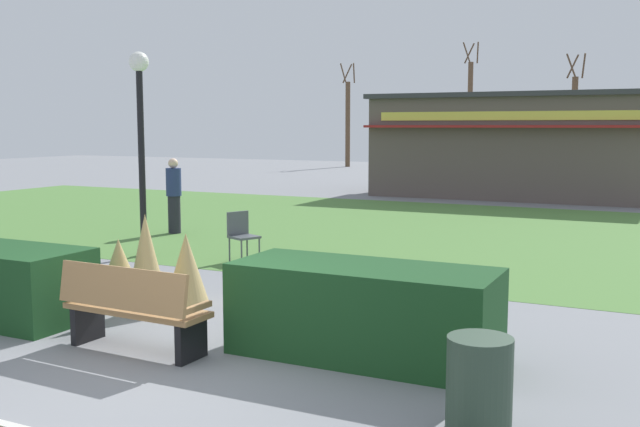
# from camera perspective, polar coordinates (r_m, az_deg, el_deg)

# --- Properties ---
(ground_plane) EXTENTS (80.00, 80.00, 0.00)m
(ground_plane) POSITION_cam_1_polar(r_m,az_deg,el_deg) (7.48, -12.24, -12.11)
(ground_plane) COLOR slate
(lawn_patch) EXTENTS (36.00, 12.00, 0.01)m
(lawn_patch) POSITION_cam_1_polar(r_m,az_deg,el_deg) (16.81, 10.53, -1.50)
(lawn_patch) COLOR #4C7A38
(lawn_patch) RESTS_ON ground_plane
(park_bench) EXTENTS (1.72, 0.59, 0.95)m
(park_bench) POSITION_cam_1_polar(r_m,az_deg,el_deg) (8.10, -14.42, -7.16)
(park_bench) COLOR #9E7547
(park_bench) RESTS_ON ground_plane
(hedge_left) EXTENTS (1.96, 1.10, 0.91)m
(hedge_left) POSITION_cam_1_polar(r_m,az_deg,el_deg) (9.91, -23.01, -5.10)
(hedge_left) COLOR #19421E
(hedge_left) RESTS_ON ground_plane
(hedge_right) EXTENTS (2.76, 1.10, 0.97)m
(hedge_right) POSITION_cam_1_polar(r_m,az_deg,el_deg) (7.71, 3.40, -7.63)
(hedge_right) COLOR #19421E
(hedge_right) RESTS_ON ground_plane
(ornamental_grass_behind_left) EXTENTS (0.68, 0.68, 0.92)m
(ornamental_grass_behind_left) POSITION_cam_1_polar(r_m,az_deg,el_deg) (10.16, -15.37, -4.47)
(ornamental_grass_behind_left) COLOR tan
(ornamental_grass_behind_left) RESTS_ON ground_plane
(ornamental_grass_behind_right) EXTENTS (0.59, 0.59, 1.30)m
(ornamental_grass_behind_right) POSITION_cam_1_polar(r_m,az_deg,el_deg) (9.66, -13.38, -3.85)
(ornamental_grass_behind_right) COLOR tan
(ornamental_grass_behind_right) RESTS_ON ground_plane
(ornamental_grass_behind_center) EXTENTS (0.58, 0.58, 0.93)m
(ornamental_grass_behind_center) POSITION_cam_1_polar(r_m,az_deg,el_deg) (8.37, -0.72, -6.59)
(ornamental_grass_behind_center) COLOR tan
(ornamental_grass_behind_center) RESTS_ON ground_plane
(ornamental_grass_behind_far) EXTENTS (0.61, 0.61, 0.98)m
(ornamental_grass_behind_far) POSITION_cam_1_polar(r_m,az_deg,el_deg) (10.07, -10.36, -4.28)
(ornamental_grass_behind_far) COLOR tan
(ornamental_grass_behind_far) RESTS_ON ground_plane
(lamppost_mid) EXTENTS (0.36, 0.36, 3.74)m
(lamppost_mid) POSITION_cam_1_polar(r_m,az_deg,el_deg) (13.85, -13.79, 6.52)
(lamppost_mid) COLOR black
(lamppost_mid) RESTS_ON ground_plane
(trash_bin) EXTENTS (0.52, 0.52, 0.77)m
(trash_bin) POSITION_cam_1_polar(r_m,az_deg,el_deg) (6.04, 12.29, -12.91)
(trash_bin) COLOR #2D4233
(trash_bin) RESTS_ON ground_plane
(food_kiosk) EXTENTS (9.61, 4.29, 3.48)m
(food_kiosk) POSITION_cam_1_polar(r_m,az_deg,el_deg) (25.74, 15.11, 5.15)
(food_kiosk) COLOR #594C47
(food_kiosk) RESTS_ON ground_plane
(cafe_chair_east) EXTENTS (0.58, 0.58, 0.89)m
(cafe_chair_east) POSITION_cam_1_polar(r_m,az_deg,el_deg) (13.10, -6.15, -1.45)
(cafe_chair_east) COLOR #4C5156
(cafe_chair_east) RESTS_ON ground_plane
(person_strolling) EXTENTS (0.34, 0.34, 1.69)m
(person_strolling) POSITION_cam_1_polar(r_m,az_deg,el_deg) (16.73, -11.31, 1.40)
(person_strolling) COLOR #23232D
(person_strolling) RESTS_ON ground_plane
(parked_car_west_slot) EXTENTS (4.28, 2.20, 1.20)m
(parked_car_west_slot) POSITION_cam_1_polar(r_m,az_deg,el_deg) (34.05, 11.23, 3.75)
(parked_car_west_slot) COLOR #B7BABF
(parked_car_west_slot) RESTS_ON ground_plane
(parked_car_center_slot) EXTENTS (4.24, 2.13, 1.20)m
(parked_car_center_slot) POSITION_cam_1_polar(r_m,az_deg,el_deg) (33.06, 20.52, 3.36)
(parked_car_center_slot) COLOR silver
(parked_car_center_slot) RESTS_ON ground_plane
(tree_left_bg) EXTENTS (0.91, 0.96, 6.94)m
(tree_left_bg) POSITION_cam_1_polar(r_m,az_deg,el_deg) (41.61, 11.58, 7.67)
(tree_left_bg) COLOR brown
(tree_left_bg) RESTS_ON ground_plane
(tree_right_bg) EXTENTS (0.91, 0.96, 6.02)m
(tree_right_bg) POSITION_cam_1_polar(r_m,az_deg,el_deg) (43.36, 2.18, 7.16)
(tree_right_bg) COLOR brown
(tree_right_bg) RESTS_ON ground_plane
(tree_center_bg) EXTENTS (0.91, 0.96, 5.74)m
(tree_center_bg) POSITION_cam_1_polar(r_m,az_deg,el_deg) (36.60, 19.14, 6.63)
(tree_center_bg) COLOR brown
(tree_center_bg) RESTS_ON ground_plane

